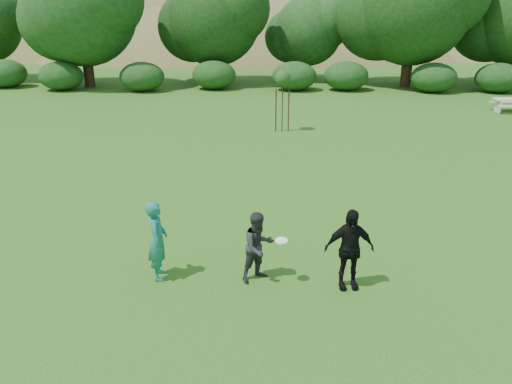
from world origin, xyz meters
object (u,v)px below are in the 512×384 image
(player_black, at_px, (349,249))
(picnic_table, at_px, (510,103))
(player_grey, at_px, (259,247))
(sapling, at_px, (283,80))
(player_teal, at_px, (157,240))

(player_black, height_order, picnic_table, player_black)
(player_grey, xyz_separation_m, player_black, (1.92, -0.25, 0.11))
(picnic_table, bearing_deg, player_black, -121.57)
(player_grey, distance_m, player_black, 1.94)
(player_black, bearing_deg, player_grey, 165.95)
(player_grey, relative_size, sapling, 0.56)
(player_teal, distance_m, player_black, 4.15)
(picnic_table, bearing_deg, player_grey, -125.99)
(sapling, bearing_deg, player_teal, -101.98)
(sapling, distance_m, picnic_table, 13.86)
(player_teal, height_order, sapling, sapling)
(player_black, xyz_separation_m, picnic_table, (11.57, 18.83, -0.39))
(player_black, distance_m, picnic_table, 22.11)
(player_teal, height_order, player_black, player_teal)
(player_black, distance_m, sapling, 14.04)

